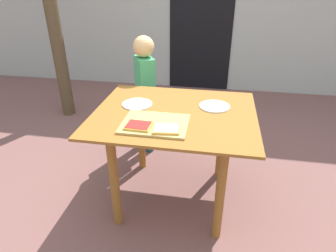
{
  "coord_description": "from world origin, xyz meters",
  "views": [
    {
      "loc": [
        0.28,
        -1.82,
        1.62
      ],
      "look_at": [
        -0.05,
        0.0,
        0.64
      ],
      "focal_mm": 31.14,
      "sensor_mm": 36.0,
      "label": 1
    }
  ],
  "objects_px": {
    "pizza_slice_near_right": "(166,129)",
    "child_left": "(145,86)",
    "plate_white_left": "(137,104)",
    "dining_table": "(174,130)",
    "pizza_slice_near_left": "(138,126)",
    "cutting_board": "(155,124)",
    "plate_white_right": "(215,106)"
  },
  "relations": [
    {
      "from": "pizza_slice_near_right",
      "to": "child_left",
      "type": "distance_m",
      "value": 1.06
    },
    {
      "from": "plate_white_left",
      "to": "dining_table",
      "type": "bearing_deg",
      "value": -15.67
    },
    {
      "from": "pizza_slice_near_left",
      "to": "plate_white_left",
      "type": "bearing_deg",
      "value": 106.59
    },
    {
      "from": "cutting_board",
      "to": "pizza_slice_near_left",
      "type": "xyz_separation_m",
      "value": [
        -0.09,
        -0.07,
        0.02
      ]
    },
    {
      "from": "pizza_slice_near_right",
      "to": "pizza_slice_near_left",
      "type": "bearing_deg",
      "value": 176.45
    },
    {
      "from": "cutting_board",
      "to": "child_left",
      "type": "xyz_separation_m",
      "value": [
        -0.29,
        0.9,
        -0.09
      ]
    },
    {
      "from": "cutting_board",
      "to": "child_left",
      "type": "height_order",
      "value": "child_left"
    },
    {
      "from": "plate_white_right",
      "to": "child_left",
      "type": "distance_m",
      "value": 0.86
    },
    {
      "from": "dining_table",
      "to": "child_left",
      "type": "bearing_deg",
      "value": 119.36
    },
    {
      "from": "plate_white_left",
      "to": "plate_white_right",
      "type": "bearing_deg",
      "value": 6.12
    },
    {
      "from": "cutting_board",
      "to": "pizza_slice_near_left",
      "type": "bearing_deg",
      "value": -142.01
    },
    {
      "from": "dining_table",
      "to": "cutting_board",
      "type": "xyz_separation_m",
      "value": [
        -0.09,
        -0.21,
        0.15
      ]
    },
    {
      "from": "child_left",
      "to": "dining_table",
      "type": "bearing_deg",
      "value": -60.64
    },
    {
      "from": "dining_table",
      "to": "pizza_slice_near_right",
      "type": "xyz_separation_m",
      "value": [
        -0.01,
        -0.29,
        0.17
      ]
    },
    {
      "from": "pizza_slice_near_left",
      "to": "plate_white_right",
      "type": "height_order",
      "value": "pizza_slice_near_left"
    },
    {
      "from": "dining_table",
      "to": "plate_white_right",
      "type": "bearing_deg",
      "value": 27.78
    },
    {
      "from": "dining_table",
      "to": "child_left",
      "type": "relative_size",
      "value": 0.99
    },
    {
      "from": "dining_table",
      "to": "pizza_slice_near_left",
      "type": "height_order",
      "value": "pizza_slice_near_left"
    },
    {
      "from": "cutting_board",
      "to": "plate_white_right",
      "type": "relative_size",
      "value": 1.91
    },
    {
      "from": "dining_table",
      "to": "cutting_board",
      "type": "height_order",
      "value": "cutting_board"
    },
    {
      "from": "cutting_board",
      "to": "pizza_slice_near_right",
      "type": "relative_size",
      "value": 2.42
    },
    {
      "from": "pizza_slice_near_right",
      "to": "pizza_slice_near_left",
      "type": "relative_size",
      "value": 1.05
    },
    {
      "from": "cutting_board",
      "to": "child_left",
      "type": "bearing_deg",
      "value": 108.09
    },
    {
      "from": "pizza_slice_near_right",
      "to": "plate_white_right",
      "type": "bearing_deg",
      "value": 57.3
    },
    {
      "from": "dining_table",
      "to": "plate_white_left",
      "type": "bearing_deg",
      "value": 164.33
    },
    {
      "from": "dining_table",
      "to": "cutting_board",
      "type": "relative_size",
      "value": 2.66
    },
    {
      "from": "plate_white_right",
      "to": "pizza_slice_near_right",
      "type": "bearing_deg",
      "value": -122.7
    },
    {
      "from": "cutting_board",
      "to": "pizza_slice_near_left",
      "type": "height_order",
      "value": "pizza_slice_near_left"
    },
    {
      "from": "cutting_board",
      "to": "pizza_slice_near_left",
      "type": "distance_m",
      "value": 0.12
    },
    {
      "from": "plate_white_left",
      "to": "pizza_slice_near_right",
      "type": "bearing_deg",
      "value": -52.44
    },
    {
      "from": "pizza_slice_near_right",
      "to": "child_left",
      "type": "relative_size",
      "value": 0.15
    },
    {
      "from": "plate_white_left",
      "to": "child_left",
      "type": "bearing_deg",
      "value": 98.86
    }
  ]
}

